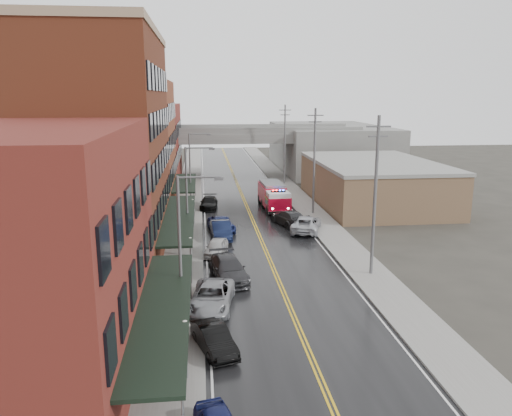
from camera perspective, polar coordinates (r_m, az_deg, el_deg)
ground at (r=24.48m, az=8.16°, el=-20.51°), size 220.00×220.00×0.00m
road at (r=51.81m, az=-0.05°, el=-2.18°), size 11.00×160.00×0.02m
sidewalk_left at (r=51.54m, az=-8.15°, el=-2.32°), size 3.00×160.00×0.15m
sidewalk_right at (r=53.06m, az=7.81°, el=-1.87°), size 3.00×160.00×0.15m
curb_left at (r=51.51m, az=-6.32°, el=-2.27°), size 0.30×160.00×0.15m
curb_right at (r=52.69m, az=6.07°, el=-1.92°), size 0.30×160.00×0.15m
brick_building_a at (r=26.08m, az=-23.60°, el=-4.78°), size 9.00×18.00×12.00m
brick_building_b at (r=43.69m, az=-16.73°, el=6.48°), size 9.00×20.00×18.00m
brick_building_c at (r=61.05m, az=-13.77°, el=6.89°), size 9.00×15.00×15.00m
brick_building_far at (r=78.50m, az=-12.12°, el=7.11°), size 9.00×20.00×12.00m
tan_building at (r=64.42m, az=13.25°, el=2.71°), size 14.00×22.00×5.00m
right_far_block at (r=93.25m, az=8.35°, el=6.88°), size 18.00×30.00×8.00m
awning_0 at (r=26.01m, az=-10.45°, el=-11.01°), size 2.60×16.00×3.09m
awning_1 at (r=44.05m, az=-8.78°, el=-1.02°), size 2.60×18.00×3.09m
awning_2 at (r=61.18m, az=-8.14°, el=2.87°), size 2.60×13.00×3.09m
globe_lamp_0 at (r=24.43m, az=-8.08°, el=-14.32°), size 0.44×0.44×3.12m
globe_lamp_1 at (r=37.44m, az=-7.49°, el=-4.54°), size 0.44×0.44×3.12m
globe_lamp_2 at (r=50.98m, az=-7.22°, el=0.14°), size 0.44×0.44×3.12m
street_lamp_0 at (r=28.96m, az=-8.23°, el=-3.81°), size 2.64×0.22×9.00m
street_lamp_1 at (r=44.53m, az=-7.61°, el=2.06°), size 2.64×0.22×9.00m
street_lamp_2 at (r=60.33m, az=-7.32°, el=4.87°), size 2.64×0.22×9.00m
utility_pole_0 at (r=37.66m, az=13.45°, el=1.59°), size 1.80×0.24×12.00m
utility_pole_1 at (r=56.64m, az=6.68°, el=5.52°), size 1.80×0.24×12.00m
utility_pole_2 at (r=76.15m, az=3.31°, el=7.43°), size 1.80×0.24×12.00m
overpass at (r=82.27m, az=-2.51°, el=7.61°), size 40.00×10.00×7.50m
fire_truck at (r=59.63m, az=2.04°, el=1.42°), size 3.59×8.43×3.04m
parked_car_left_1 at (r=27.56m, az=-4.80°, el=-14.71°), size 2.64×4.40×1.37m
parked_car_left_2 at (r=32.51m, az=-5.09°, el=-10.10°), size 3.43×5.94×1.56m
parked_car_left_3 at (r=37.24m, az=-3.17°, el=-6.96°), size 3.12×5.93×1.64m
parked_car_left_4 at (r=42.90m, az=-4.57°, el=-4.49°), size 2.52×4.25×1.36m
parked_car_left_5 at (r=47.70m, az=-4.04°, el=-2.53°), size 2.03×5.04×1.63m
parked_car_left_6 at (r=50.22m, az=-3.99°, el=-1.89°), size 2.96×5.27×1.39m
parked_car_left_7 at (r=60.31m, az=-5.41°, el=0.59°), size 2.38×5.04×1.42m
parked_car_right_0 at (r=50.24m, az=5.76°, el=-1.79°), size 4.33×6.30×1.60m
parked_car_right_1 at (r=52.54m, az=3.80°, el=-1.11°), size 3.83×5.91×1.59m
parked_car_right_2 at (r=63.55m, az=2.34°, el=1.26°), size 2.79×4.38×1.39m
parked_car_right_3 at (r=72.61m, az=1.52°, el=2.71°), size 1.79×4.26×1.37m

